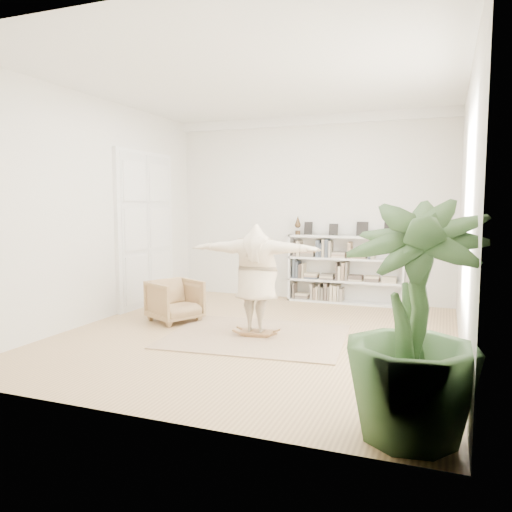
{
  "coord_description": "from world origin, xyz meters",
  "views": [
    {
      "loc": [
        2.52,
        -6.64,
        1.91
      ],
      "look_at": [
        -0.16,
        0.4,
        1.11
      ],
      "focal_mm": 35.0,
      "sensor_mm": 36.0,
      "label": 1
    }
  ],
  "objects": [
    {
      "name": "room_shell",
      "position": [
        0.0,
        2.94,
        3.51
      ],
      "size": [
        6.0,
        6.0,
        6.0
      ],
      "color": "silver",
      "rests_on": "floor"
    },
    {
      "name": "rocker_board",
      "position": [
        0.03,
        -0.09,
        0.06
      ],
      "size": [
        0.47,
        0.31,
        0.1
      ],
      "rotation": [
        0.0,
        0.0,
        0.09
      ],
      "color": "brown",
      "rests_on": "rug"
    },
    {
      "name": "bookshelf",
      "position": [
        0.74,
        2.82,
        0.64
      ],
      "size": [
        2.2,
        0.35,
        1.64
      ],
      "color": "silver",
      "rests_on": "floor"
    },
    {
      "name": "armchair",
      "position": [
        -1.55,
        0.33,
        0.34
      ],
      "size": [
        1.0,
        0.99,
        0.68
      ],
      "primitive_type": "imported",
      "rotation": [
        0.0,
        0.0,
        1.09
      ],
      "color": "tan",
      "rests_on": "floor"
    },
    {
      "name": "houseplant",
      "position": [
        2.3,
        -2.55,
        0.97
      ],
      "size": [
        1.23,
        1.23,
        1.95
      ],
      "primitive_type": "imported",
      "rotation": [
        0.0,
        0.0,
        -0.13
      ],
      "color": "#36582C",
      "rests_on": "floor"
    },
    {
      "name": "person",
      "position": [
        0.03,
        -0.09,
        0.89
      ],
      "size": [
        1.93,
        0.68,
        1.54
      ],
      "primitive_type": "imported",
      "rotation": [
        0.0,
        0.0,
        3.23
      ],
      "color": "beige",
      "rests_on": "rocker_board"
    },
    {
      "name": "rug",
      "position": [
        0.03,
        -0.09,
        0.01
      ],
      "size": [
        2.67,
        2.21,
        0.02
      ],
      "primitive_type": "cube",
      "rotation": [
        0.0,
        0.0,
        0.09
      ],
      "color": "tan",
      "rests_on": "floor"
    },
    {
      "name": "doors",
      "position": [
        -2.7,
        1.3,
        1.4
      ],
      "size": [
        0.09,
        1.78,
        2.92
      ],
      "color": "white",
      "rests_on": "floor"
    },
    {
      "name": "floor",
      "position": [
        0.0,
        0.0,
        0.0
      ],
      "size": [
        6.0,
        6.0,
        0.0
      ],
      "primitive_type": "plane",
      "color": "#A27F54",
      "rests_on": "ground"
    }
  ]
}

